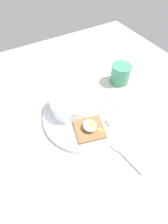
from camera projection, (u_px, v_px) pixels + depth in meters
ground_plane at (84, 119)px, 66.22cm from camera, size 120.00×120.00×2.00cm
plate at (84, 116)px, 64.83cm from camera, size 30.45×30.45×1.60cm
oatmeal_bowl at (70, 103)px, 64.44cm from camera, size 14.95×14.95×5.98cm
toast_slice at (90, 129)px, 60.04cm from camera, size 11.92×11.92×1.25cm
poached_egg at (90, 126)px, 58.49cm from camera, size 6.14×6.04×3.28cm
banana_slice_front at (114, 116)px, 63.79cm from camera, size 3.21×3.34×1.57cm
banana_slice_left at (103, 117)px, 63.30cm from camera, size 4.80×4.84×1.51cm
banana_slice_back at (107, 114)px, 64.32cm from camera, size 3.91×3.86×1.41cm
banana_slice_right at (107, 108)px, 66.35cm from camera, size 4.55×4.55×1.24cm
banana_slice_inner at (111, 122)px, 62.01cm from camera, size 4.42×4.41×1.46cm
coffee_mug at (121, 74)px, 75.01cm from camera, size 8.40×8.40×8.36cm
spoon at (123, 154)px, 55.55cm from camera, size 13.06×3.09×0.80cm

